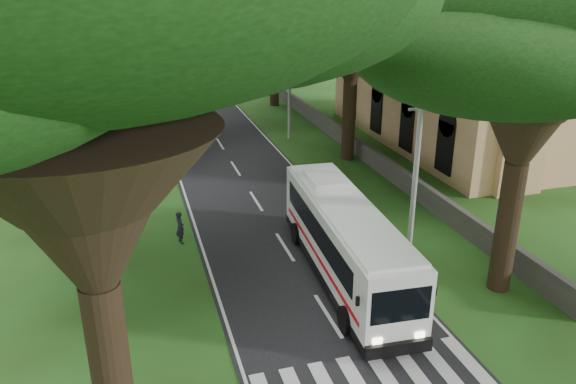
% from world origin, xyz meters
% --- Properties ---
extents(ground, '(140.00, 140.00, 0.00)m').
position_xyz_m(ground, '(0.00, 0.00, 0.00)').
color(ground, '#274714').
rests_on(ground, ground).
extents(road, '(8.00, 120.00, 0.04)m').
position_xyz_m(road, '(0.00, 25.00, 0.01)').
color(road, black).
rests_on(road, ground).
extents(property_wall, '(0.35, 50.00, 1.20)m').
position_xyz_m(property_wall, '(9.00, 24.00, 0.60)').
color(property_wall, '#383533').
rests_on(property_wall, ground).
extents(church, '(14.00, 24.00, 11.60)m').
position_xyz_m(church, '(17.86, 21.55, 4.91)').
color(church, tan).
rests_on(church, ground).
extents(pole_near, '(1.60, 0.24, 8.00)m').
position_xyz_m(pole_near, '(5.50, 6.00, 4.18)').
color(pole_near, gray).
rests_on(pole_near, ground).
extents(pole_mid, '(1.60, 0.24, 8.00)m').
position_xyz_m(pole_mid, '(5.50, 26.00, 4.18)').
color(pole_mid, gray).
rests_on(pole_mid, ground).
extents(pole_far, '(1.60, 0.24, 8.00)m').
position_xyz_m(pole_far, '(5.50, 46.00, 4.18)').
color(pole_far, gray).
rests_on(pole_far, ground).
extents(tree_r_near, '(13.55, 13.55, 13.99)m').
position_xyz_m(tree_r_near, '(7.50, 2.00, 10.97)').
color(tree_r_near, black).
rests_on(tree_r_near, ground).
extents(coach_bus, '(3.15, 11.52, 3.36)m').
position_xyz_m(coach_bus, '(1.65, 4.64, 1.81)').
color(coach_bus, white).
rests_on(coach_bus, ground).
extents(distant_car_a, '(2.68, 4.05, 1.28)m').
position_xyz_m(distant_car_a, '(-3.00, 42.94, 0.67)').
color(distant_car_a, silver).
rests_on(distant_car_a, road).
extents(distant_car_b, '(2.46, 4.35, 1.36)m').
position_xyz_m(distant_car_b, '(-3.00, 47.85, 0.71)').
color(distant_car_b, navy).
rests_on(distant_car_b, road).
extents(pedestrian, '(0.54, 0.68, 1.61)m').
position_xyz_m(pedestrian, '(-4.69, 9.89, 0.81)').
color(pedestrian, black).
rests_on(pedestrian, ground).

